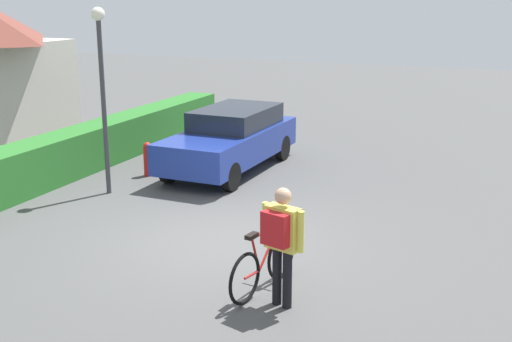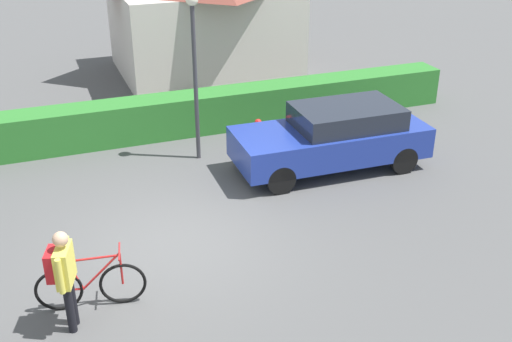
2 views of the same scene
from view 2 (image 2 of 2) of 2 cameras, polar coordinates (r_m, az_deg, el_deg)
ground_plane at (r=11.77m, az=-7.82°, el=-6.60°), size 60.00×60.00×0.00m
hedge_row at (r=16.13m, az=-12.28°, el=4.42°), size 18.48×0.90×1.03m
house_distant at (r=21.25m, az=-4.99°, el=15.37°), size 5.88×5.02×4.67m
parked_car_near at (r=14.31m, az=7.17°, el=3.19°), size 4.47×1.87×1.49m
bicycle at (r=10.24m, az=-14.96°, el=-10.12°), size 1.71×0.51×1.00m
person_rider at (r=9.56m, az=-17.35°, el=-8.81°), size 0.45×0.65×1.70m
street_lamp at (r=14.20m, az=-5.71°, el=10.64°), size 0.28×0.28×3.91m
fire_hydrant at (r=15.30m, az=0.19°, el=3.42°), size 0.20×0.20×0.81m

